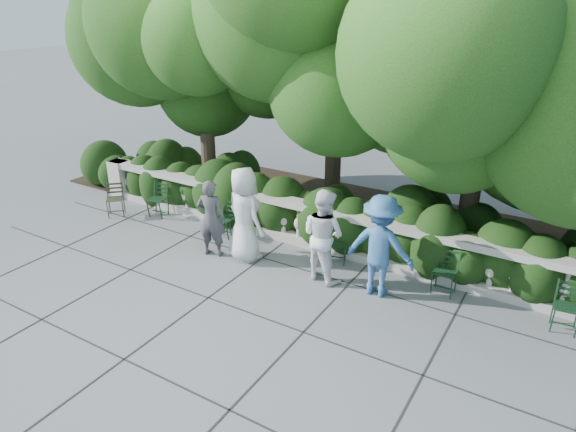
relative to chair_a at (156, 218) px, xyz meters
The scene contains 15 objects.
ground 4.10m from the chair_a, 16.56° to the right, with size 90.00×90.00×0.00m, color #595B61.
balustrade 4.01m from the chair_a, ahead, with size 12.00×0.44×1.00m.
shrub_hedge 4.33m from the chair_a, 25.02° to the left, with size 15.00×2.60×1.70m, color black, non-canonical shape.
tree_canopy 6.41m from the chair_a, 23.71° to the left, with size 15.04×6.52×6.78m.
chair_a is the anchor object (origin of this frame).
chair_b 2.08m from the chair_a, ahead, with size 0.44×0.48×0.84m, color black, non-canonical shape.
chair_c 2.12m from the chair_a, ahead, with size 0.44×0.48×0.84m, color black, non-canonical shape.
chair_d 7.05m from the chair_a, ahead, with size 0.44×0.48×0.84m, color black, non-canonical shape.
chair_e 4.88m from the chair_a, ahead, with size 0.44×0.48×0.84m, color black, non-canonical shape.
chair_f 9.07m from the chair_a, ahead, with size 0.44×0.48×0.84m, color black, non-canonical shape.
chair_weathered 0.97m from the chair_a, 149.66° to the right, with size 0.44×0.48×0.84m, color black, non-canonical shape.
person_businessman 3.32m from the chair_a, ahead, with size 0.97×0.63×1.98m, color silver.
person_woman_grey 2.68m from the chair_a, 17.51° to the right, with size 0.61×0.40×1.67m, color #3B3B3F.
person_casual_man 4.97m from the chair_a, ahead, with size 0.89×0.69×1.83m, color silver.
person_older_blue 6.08m from the chair_a, ahead, with size 1.25×0.72×1.93m, color #326097.
Camera 1 is at (4.88, -7.07, 5.11)m, focal length 32.00 mm.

